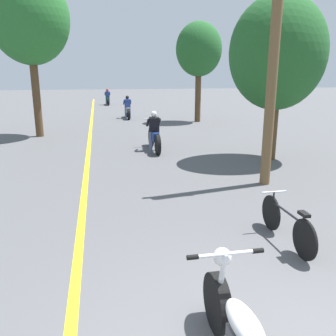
{
  "coord_description": "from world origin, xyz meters",
  "views": [
    {
      "loc": [
        -1.3,
        -2.2,
        2.64
      ],
      "look_at": [
        -0.05,
        4.18,
        0.9
      ],
      "focal_mm": 38.0,
      "sensor_mm": 36.0,
      "label": 1
    }
  ],
  "objects_px": {
    "utility_pole": "(274,50)",
    "motorcycle_rider_far": "(108,99)",
    "roadside_tree_left": "(29,19)",
    "roadside_tree_right_near": "(278,54)",
    "motorcycle_rider_lead": "(154,136)",
    "bicycle_parked": "(287,223)",
    "roadside_tree_right_far": "(199,50)",
    "motorcycle_rider_mid": "(128,110)"
  },
  "relations": [
    {
      "from": "utility_pole",
      "to": "motorcycle_rider_far",
      "type": "relative_size",
      "value": 3.03
    },
    {
      "from": "roadside_tree_right_near",
      "to": "bicycle_parked",
      "type": "xyz_separation_m",
      "value": [
        -2.44,
        -5.41,
        -2.86
      ]
    },
    {
      "from": "utility_pole",
      "to": "bicycle_parked",
      "type": "relative_size",
      "value": 3.69
    },
    {
      "from": "utility_pole",
      "to": "roadside_tree_left",
      "type": "bearing_deg",
      "value": 128.21
    },
    {
      "from": "motorcycle_rider_far",
      "to": "utility_pole",
      "type": "bearing_deg",
      "value": -82.55
    },
    {
      "from": "roadside_tree_left",
      "to": "motorcycle_rider_far",
      "type": "relative_size",
      "value": 3.27
    },
    {
      "from": "motorcycle_rider_lead",
      "to": "motorcycle_rider_mid",
      "type": "relative_size",
      "value": 1.06
    },
    {
      "from": "roadside_tree_left",
      "to": "bicycle_parked",
      "type": "relative_size",
      "value": 3.98
    },
    {
      "from": "roadside_tree_left",
      "to": "motorcycle_rider_lead",
      "type": "relative_size",
      "value": 3.02
    },
    {
      "from": "motorcycle_rider_far",
      "to": "roadside_tree_left",
      "type": "bearing_deg",
      "value": -102.34
    },
    {
      "from": "motorcycle_rider_lead",
      "to": "bicycle_parked",
      "type": "distance_m",
      "value": 7.5
    },
    {
      "from": "roadside_tree_right_far",
      "to": "motorcycle_rider_far",
      "type": "bearing_deg",
      "value": 110.92
    },
    {
      "from": "roadside_tree_left",
      "to": "motorcycle_rider_far",
      "type": "height_order",
      "value": "roadside_tree_left"
    },
    {
      "from": "motorcycle_rider_lead",
      "to": "bicycle_parked",
      "type": "relative_size",
      "value": 1.32
    },
    {
      "from": "utility_pole",
      "to": "motorcycle_rider_far",
      "type": "distance_m",
      "value": 23.94
    },
    {
      "from": "utility_pole",
      "to": "motorcycle_rider_lead",
      "type": "height_order",
      "value": "utility_pole"
    },
    {
      "from": "roadside_tree_right_near",
      "to": "motorcycle_rider_lead",
      "type": "xyz_separation_m",
      "value": [
        -3.4,
        2.03,
        -2.67
      ]
    },
    {
      "from": "motorcycle_rider_far",
      "to": "motorcycle_rider_lead",
      "type": "bearing_deg",
      "value": -86.91
    },
    {
      "from": "roadside_tree_right_far",
      "to": "roadside_tree_left",
      "type": "distance_m",
      "value": 8.7
    },
    {
      "from": "roadside_tree_right_far",
      "to": "bicycle_parked",
      "type": "height_order",
      "value": "roadside_tree_right_far"
    },
    {
      "from": "roadside_tree_right_far",
      "to": "motorcycle_rider_far",
      "type": "height_order",
      "value": "roadside_tree_right_far"
    },
    {
      "from": "roadside_tree_right_near",
      "to": "bicycle_parked",
      "type": "height_order",
      "value": "roadside_tree_right_near"
    },
    {
      "from": "motorcycle_rider_lead",
      "to": "bicycle_parked",
      "type": "xyz_separation_m",
      "value": [
        0.96,
        -7.44,
        -0.19
      ]
    },
    {
      "from": "roadside_tree_right_near",
      "to": "motorcycle_rider_lead",
      "type": "distance_m",
      "value": 4.77
    },
    {
      "from": "roadside_tree_left",
      "to": "motorcycle_rider_far",
      "type": "distance_m",
      "value": 16.32
    },
    {
      "from": "motorcycle_rider_mid",
      "to": "motorcycle_rider_far",
      "type": "distance_m",
      "value": 9.81
    },
    {
      "from": "roadside_tree_left",
      "to": "motorcycle_rider_far",
      "type": "bearing_deg",
      "value": 77.66
    },
    {
      "from": "roadside_tree_right_far",
      "to": "motorcycle_rider_mid",
      "type": "xyz_separation_m",
      "value": [
        -3.71,
        2.28,
        -3.32
      ]
    },
    {
      "from": "motorcycle_rider_lead",
      "to": "bicycle_parked",
      "type": "bearing_deg",
      "value": -82.67
    },
    {
      "from": "utility_pole",
      "to": "roadside_tree_right_near",
      "type": "xyz_separation_m",
      "value": [
        1.35,
        2.4,
        0.05
      ]
    },
    {
      "from": "roadside_tree_right_far",
      "to": "motorcycle_rider_far",
      "type": "distance_m",
      "value": 13.32
    },
    {
      "from": "roadside_tree_right_near",
      "to": "roadside_tree_right_far",
      "type": "height_order",
      "value": "roadside_tree_right_far"
    },
    {
      "from": "motorcycle_rider_lead",
      "to": "motorcycle_rider_mid",
      "type": "xyz_separation_m",
      "value": [
        -0.14,
        9.39,
        -0.01
      ]
    },
    {
      "from": "roadside_tree_left",
      "to": "roadside_tree_right_far",
      "type": "bearing_deg",
      "value": 22.79
    },
    {
      "from": "roadside_tree_right_near",
      "to": "motorcycle_rider_mid",
      "type": "relative_size",
      "value": 2.37
    },
    {
      "from": "roadside_tree_right_far",
      "to": "motorcycle_rider_lead",
      "type": "height_order",
      "value": "roadside_tree_right_far"
    },
    {
      "from": "utility_pole",
      "to": "roadside_tree_left",
      "type": "xyz_separation_m",
      "value": [
        -6.45,
        8.2,
        1.59
      ]
    },
    {
      "from": "bicycle_parked",
      "to": "roadside_tree_right_near",
      "type": "bearing_deg",
      "value": 65.73
    },
    {
      "from": "utility_pole",
      "to": "motorcycle_rider_mid",
      "type": "bearing_deg",
      "value": 99.02
    },
    {
      "from": "motorcycle_rider_lead",
      "to": "motorcycle_rider_far",
      "type": "distance_m",
      "value": 19.19
    },
    {
      "from": "bicycle_parked",
      "to": "motorcycle_rider_lead",
      "type": "bearing_deg",
      "value": 97.33
    },
    {
      "from": "roadside_tree_right_near",
      "to": "motorcycle_rider_lead",
      "type": "relative_size",
      "value": 2.23
    }
  ]
}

